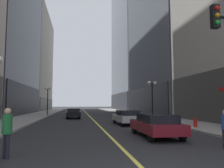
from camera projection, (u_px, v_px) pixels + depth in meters
ground_plane at (87, 114)px, 39.39m from camera, size 200.00×200.00×0.00m
sidewalk_left at (40, 114)px, 38.09m from camera, size 4.50×78.00×0.15m
sidewalk_right at (132, 113)px, 40.71m from camera, size 4.50×78.00×0.15m
lane_centre_stripe at (87, 114)px, 39.39m from camera, size 0.16×70.00×0.01m
building_left_far at (24, 61)px, 62.50m from camera, size 13.80×26.00×28.31m
car_maroon at (156, 124)px, 12.44m from camera, size 1.95×4.54×1.32m
car_silver at (127, 117)px, 19.73m from camera, size 2.06×4.37×1.32m
car_black at (74, 113)px, 28.40m from camera, size 1.82×4.58×1.32m
pedestrian_in_green_parka at (7, 129)px, 7.58m from camera, size 0.48×0.48×1.75m
street_lamp_left_far at (48, 95)px, 33.38m from camera, size 1.06×0.36×4.43m
street_lamp_right_mid at (152, 92)px, 24.31m from camera, size 1.06×0.36×4.43m
fire_hydrant_right at (195, 124)px, 16.28m from camera, size 0.28×0.28×0.80m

